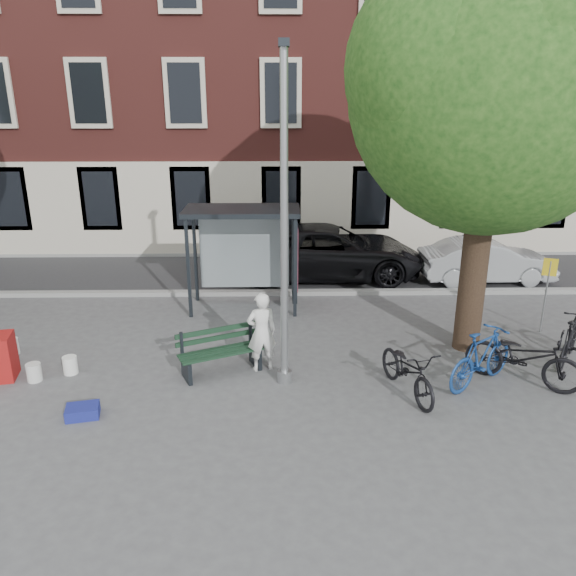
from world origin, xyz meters
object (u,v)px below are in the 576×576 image
(painter, at_px, (262,332))
(bike_d, at_px, (570,340))
(notice_sign, at_px, (548,280))
(bike_b, at_px, (481,357))
(bench, at_px, (220,353))
(bus_shelter, at_px, (258,235))
(bike_c, at_px, (408,370))
(bike_a, at_px, (524,357))
(lamppost, at_px, (284,242))
(car_silver, at_px, (486,261))
(car_dark, at_px, (330,251))

(painter, xyz_separation_m, bike_d, (6.32, 0.21, -0.31))
(painter, height_order, notice_sign, notice_sign)
(bike_b, bearing_deg, bench, 45.68)
(bus_shelter, bearing_deg, painter, -87.42)
(bike_b, relative_size, bike_c, 1.01)
(notice_sign, bearing_deg, bike_a, -101.89)
(bike_d, relative_size, notice_sign, 0.94)
(lamppost, distance_m, bench, 2.74)
(bench, bearing_deg, bike_c, -39.61)
(bike_d, height_order, notice_sign, notice_sign)
(bike_d, distance_m, car_silver, 5.34)
(car_silver, bearing_deg, bus_shelter, 104.92)
(bus_shelter, relative_size, painter, 1.74)
(lamppost, bearing_deg, bike_d, 7.17)
(bike_a, bearing_deg, bike_c, 131.73)
(painter, xyz_separation_m, bike_b, (4.17, -0.70, -0.25))
(bike_c, distance_m, car_silver, 7.57)
(bench, distance_m, car_silver, 9.20)
(bench, height_order, notice_sign, notice_sign)
(bike_a, distance_m, bike_d, 1.61)
(bike_a, bearing_deg, painter, 115.16)
(bus_shelter, bearing_deg, bike_d, -27.46)
(bike_c, xyz_separation_m, car_dark, (-0.81, 7.16, 0.29))
(bike_b, distance_m, bike_d, 2.34)
(lamppost, height_order, notice_sign, lamppost)
(painter, relative_size, bike_d, 0.97)
(bike_a, distance_m, car_dark, 7.48)
(bike_b, bearing_deg, bus_shelter, 8.19)
(bike_c, bearing_deg, bench, 147.95)
(notice_sign, bearing_deg, car_dark, 155.71)
(bike_b, bearing_deg, notice_sign, -80.09)
(bench, distance_m, notice_sign, 7.57)
(bike_b, relative_size, car_dark, 0.34)
(bus_shelter, height_order, bike_b, bus_shelter)
(bike_b, xyz_separation_m, bike_d, (2.15, 0.91, -0.06))
(bus_shelter, xyz_separation_m, painter, (0.16, -3.57, -1.10))
(bike_c, relative_size, bike_d, 1.11)
(bus_shelter, distance_m, bench, 4.01)
(bus_shelter, distance_m, notice_sign, 6.90)
(bike_c, xyz_separation_m, car_silver, (3.76, 6.57, 0.14))
(bike_a, bearing_deg, lamppost, 121.07)
(car_silver, bearing_deg, painter, 128.99)
(lamppost, distance_m, painter, 2.08)
(bus_shelter, relative_size, bike_a, 1.33)
(bike_c, bearing_deg, car_silver, 43.34)
(car_dark, bearing_deg, bike_a, -154.64)
(lamppost, xyz_separation_m, bench, (-1.27, 0.46, -2.39))
(bike_b, relative_size, bike_d, 1.13)
(bench, height_order, bike_b, bike_b)
(bike_c, bearing_deg, bike_d, 2.02)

